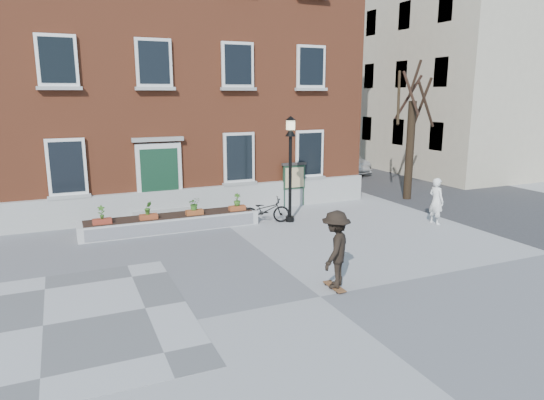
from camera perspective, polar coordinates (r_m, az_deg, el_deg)
name	(u,v)px	position (r m, az deg, el deg)	size (l,w,h in m)	color
ground	(320,297)	(11.77, 5.70, -11.24)	(100.00, 100.00, 0.00)	gray
checker_patch	(43,326)	(11.40, -25.35, -13.24)	(6.00, 6.00, 0.01)	#5B5B5D
bicycle	(265,210)	(17.97, -0.79, -1.22)	(0.63, 1.82, 0.95)	black
parked_car	(344,162)	(29.75, 8.42, 4.46)	(1.42, 4.06, 1.34)	#B1B3B6
bystander	(436,201)	(18.73, 18.75, -0.12)	(0.63, 0.41, 1.72)	white
brick_building	(133,58)	(23.63, -16.07, 15.80)	(18.40, 10.85, 12.60)	brown
planter_assembly	(171,221)	(17.44, -11.76, -2.48)	(6.20, 1.12, 1.15)	silver
bare_tree	(411,138)	(22.62, 15.99, 7.06)	(1.83, 1.83, 6.16)	black
side_street	(407,61)	(37.42, 15.59, 15.51)	(15.20, 36.00, 14.50)	#3C3C3F
lamp_post	(290,154)	(17.80, 2.17, 5.39)	(0.40, 0.40, 3.93)	black
notice_board	(294,177)	(20.52, 2.60, 2.72)	(1.10, 0.16, 1.87)	#172F24
skateboarder	(336,249)	(11.89, 7.49, -5.76)	(1.38, 1.36, 1.98)	brown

